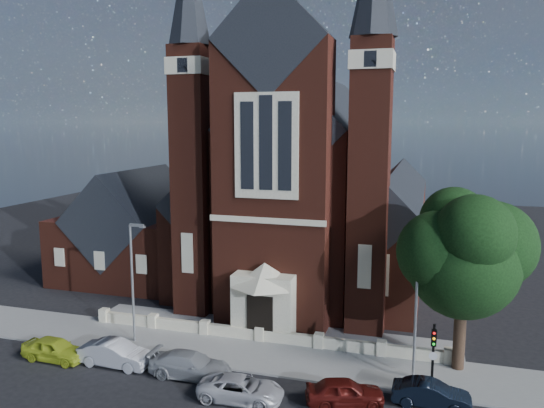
{
  "coord_description": "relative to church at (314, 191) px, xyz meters",
  "views": [
    {
      "loc": [
        10.41,
        -25.52,
        14.56
      ],
      "look_at": [
        -0.81,
        12.0,
        8.5
      ],
      "focal_mm": 35.0,
      "sensor_mm": 36.0,
      "label": 1
    }
  ],
  "objects": [
    {
      "name": "street_tree",
      "position": [
        12.6,
        -17.23,
        -1.23
      ],
      "size": [
        6.4,
        6.6,
        10.7
      ],
      "color": "black",
      "rests_on": "ground"
    },
    {
      "name": "car_white_suv",
      "position": [
        1.35,
        -23.9,
        -7.55
      ],
      "size": [
        4.66,
        2.3,
        1.27
      ],
      "primitive_type": "imported",
      "rotation": [
        0.0,
        0.0,
        1.61
      ],
      "color": "silver",
      "rests_on": "ground"
    },
    {
      "name": "forecourt_paving",
      "position": [
        0.0,
        -14.44,
        -8.19
      ],
      "size": [
        26.0,
        3.0,
        0.14
      ],
      "primitive_type": "cube",
      "color": "gray",
      "rests_on": "ground"
    },
    {
      "name": "car_lime_van",
      "position": [
        -11.29,
        -22.7,
        -7.47
      ],
      "size": [
        4.24,
        1.82,
        1.43
      ],
      "primitive_type": "imported",
      "rotation": [
        0.0,
        0.0,
        1.54
      ],
      "color": "#B1C527",
      "rests_on": "ground"
    },
    {
      "name": "street_lamp_right",
      "position": [
        10.09,
        -18.94,
        -3.59
      ],
      "size": [
        1.16,
        0.22,
        8.09
      ],
      "color": "gray",
      "rests_on": "ground"
    },
    {
      "name": "car_navy",
      "position": [
        10.99,
        -21.64,
        -7.53
      ],
      "size": [
        4.01,
        1.46,
        1.31
      ],
      "primitive_type": "imported",
      "rotation": [
        0.0,
        0.0,
        1.55
      ],
      "color": "black",
      "rests_on": "ground"
    },
    {
      "name": "car_silver_b",
      "position": [
        -2.33,
        -22.28,
        -7.47
      ],
      "size": [
        4.94,
        2.08,
        1.42
      ],
      "primitive_type": "imported",
      "rotation": [
        0.0,
        0.0,
        1.59
      ],
      "color": "#989B9F",
      "rests_on": "ground"
    },
    {
      "name": "car_silver_a",
      "position": [
        -7.27,
        -22.27,
        -7.43
      ],
      "size": [
        4.6,
        1.69,
        1.51
      ],
      "primitive_type": "imported",
      "rotation": [
        0.0,
        0.0,
        1.55
      ],
      "color": "#ADAEB5",
      "rests_on": "ground"
    },
    {
      "name": "ground",
      "position": [
        0.0,
        -7.94,
        -8.19
      ],
      "size": [
        120.0,
        120.0,
        0.0
      ],
      "primitive_type": "plane",
      "color": "black",
      "rests_on": "ground"
    },
    {
      "name": "church",
      "position": [
        0.0,
        0.0,
        0.0
      ],
      "size": [
        20.01,
        34.9,
        29.2
      ],
      "color": "#512115",
      "rests_on": "ground"
    },
    {
      "name": "parish_hall",
      "position": [
        -16.0,
        -4.94,
        -4.17
      ],
      "size": [
        12.0,
        12.2,
        10.24
      ],
      "color": "#512115",
      "rests_on": "ground"
    },
    {
      "name": "traffic_signal",
      "position": [
        11.0,
        -20.52,
        -5.6
      ],
      "size": [
        0.28,
        0.42,
        4.0
      ],
      "color": "black",
      "rests_on": "ground"
    },
    {
      "name": "street_lamp_left",
      "position": [
        -7.91,
        -18.94,
        -3.59
      ],
      "size": [
        1.16,
        0.22,
        8.09
      ],
      "color": "gray",
      "rests_on": "ground"
    },
    {
      "name": "forecourt_wall",
      "position": [
        0.0,
        -16.44,
        -8.19
      ],
      "size": [
        24.0,
        0.4,
        0.9
      ],
      "primitive_type": "cube",
      "color": "#BFB798",
      "rests_on": "ground"
    },
    {
      "name": "pavement_strip",
      "position": [
        0.0,
        -18.44,
        -8.19
      ],
      "size": [
        60.0,
        5.0,
        0.12
      ],
      "primitive_type": "cube",
      "color": "gray",
      "rests_on": "ground"
    },
    {
      "name": "car_dark_red",
      "position": [
        6.67,
        -22.75,
        -7.49
      ],
      "size": [
        4.39,
        2.82,
        1.39
      ],
      "primitive_type": "imported",
      "rotation": [
        0.0,
        0.0,
        1.88
      ],
      "color": "#4C100D",
      "rests_on": "ground"
    }
  ]
}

